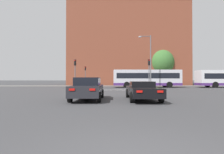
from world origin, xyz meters
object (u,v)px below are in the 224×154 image
object	(u,v)px
traffic_light_near_right	(149,69)
pedestrian_walking_west	(154,81)
bus_crossing_lead	(147,78)
street_lamp_junction	(149,57)
car_roadster_right	(142,90)
traffic_light_far_left	(85,73)
car_saloon_left	(88,89)
traffic_light_near_left	(75,69)
pedestrian_waiting	(145,81)
pedestrian_walking_east	(89,81)

from	to	relation	value
traffic_light_near_right	pedestrian_walking_west	size ratio (longest dim) A/B	2.26
bus_crossing_lead	street_lamp_junction	world-z (taller)	street_lamp_junction
car_roadster_right	traffic_light_far_left	bearing A→B (deg)	107.76
car_saloon_left	traffic_light_near_left	xyz separation A→B (m)	(-3.26, 11.84, 1.98)
car_roadster_right	pedestrian_waiting	distance (m)	25.85
traffic_light_near_left	pedestrian_waiting	bearing A→B (deg)	47.97
bus_crossing_lead	traffic_light_far_left	world-z (taller)	traffic_light_far_left
bus_crossing_lead	pedestrian_waiting	distance (m)	7.50
car_roadster_right	street_lamp_junction	distance (m)	15.67
pedestrian_waiting	pedestrian_walking_west	size ratio (longest dim) A/B	0.98
bus_crossing_lead	pedestrian_waiting	bearing A→B (deg)	171.00
pedestrian_walking_west	street_lamp_junction	bearing A→B (deg)	-20.03
car_roadster_right	street_lamp_junction	world-z (taller)	street_lamp_junction
street_lamp_junction	pedestrian_waiting	size ratio (longest dim) A/B	4.56
car_saloon_left	traffic_light_near_right	world-z (taller)	traffic_light_near_right
traffic_light_far_left	car_saloon_left	bearing A→B (deg)	-81.50
car_roadster_right	street_lamp_junction	size ratio (longest dim) A/B	0.61
car_roadster_right	pedestrian_walking_east	bearing A→B (deg)	105.66
street_lamp_junction	pedestrian_waiting	distance (m)	11.45
pedestrian_waiting	pedestrian_walking_west	distance (m)	2.09
car_saloon_left	pedestrian_waiting	size ratio (longest dim) A/B	2.46
traffic_light_near_left	traffic_light_far_left	distance (m)	12.27
traffic_light_near_right	pedestrian_waiting	size ratio (longest dim) A/B	2.31
car_saloon_left	traffic_light_near_left	world-z (taller)	traffic_light_near_left
bus_crossing_lead	car_saloon_left	bearing A→B (deg)	-23.36
car_saloon_left	traffic_light_near_right	xyz separation A→B (m)	(6.80, 11.73, 2.00)
car_roadster_right	traffic_light_near_right	distance (m)	12.28
pedestrian_walking_west	pedestrian_waiting	bearing A→B (deg)	-90.14
traffic_light_far_left	car_roadster_right	bearing A→B (deg)	-73.09
bus_crossing_lead	traffic_light_near_left	size ratio (longest dim) A/B	2.78
bus_crossing_lead	traffic_light_near_left	bearing A→B (deg)	-60.91
pedestrian_waiting	pedestrian_walking_east	size ratio (longest dim) A/B	1.05
pedestrian_waiting	street_lamp_junction	bearing A→B (deg)	-72.27
street_lamp_junction	pedestrian_walking_east	xyz separation A→B (m)	(-10.39, 10.69, -3.88)
pedestrian_walking_west	traffic_light_near_right	bearing A→B (deg)	-18.63
car_roadster_right	pedestrian_walking_west	xyz separation A→B (m)	(7.30, 25.36, 0.44)
pedestrian_walking_east	traffic_light_near_right	bearing A→B (deg)	-53.85
bus_crossing_lead	pedestrian_waiting	world-z (taller)	bus_crossing_lead
bus_crossing_lead	pedestrian_waiting	size ratio (longest dim) A/B	6.35
car_roadster_right	pedestrian_walking_east	xyz separation A→B (m)	(-6.69, 25.31, 0.35)
street_lamp_junction	traffic_light_near_left	bearing A→B (deg)	-165.16
car_saloon_left	pedestrian_waiting	bearing A→B (deg)	71.66
street_lamp_junction	pedestrian_walking_east	distance (m)	15.40
street_lamp_junction	car_saloon_left	bearing A→B (deg)	-116.83
car_saloon_left	traffic_light_far_left	world-z (taller)	traffic_light_far_left
bus_crossing_lead	traffic_light_near_left	world-z (taller)	traffic_light_near_left
car_roadster_right	pedestrian_walking_west	size ratio (longest dim) A/B	2.72
street_lamp_junction	traffic_light_near_right	bearing A→B (deg)	-101.81
traffic_light_near_left	pedestrian_walking_east	world-z (taller)	traffic_light_near_left
bus_crossing_lead	car_roadster_right	bearing A→B (deg)	-12.72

